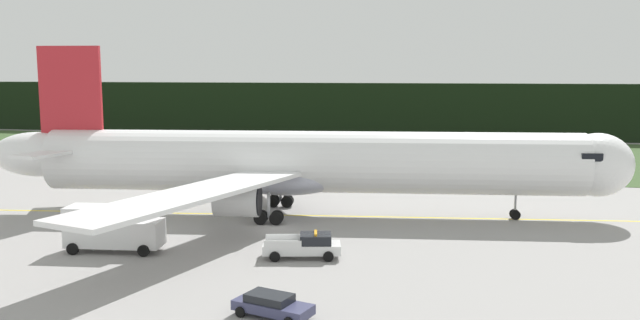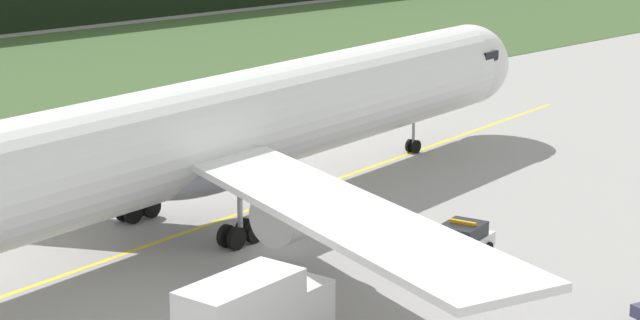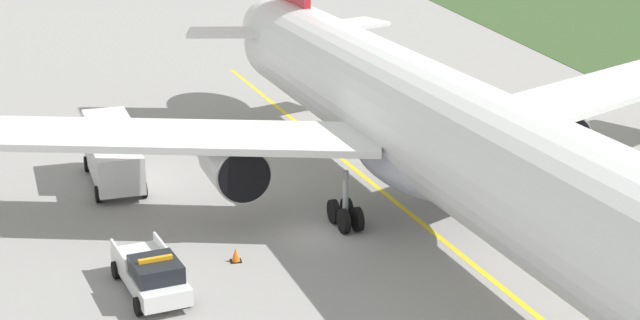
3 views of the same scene
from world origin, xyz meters
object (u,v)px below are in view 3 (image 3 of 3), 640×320
(airliner, at_px, (445,137))
(ops_pickup_truck, at_px, (151,274))
(apron_cone, at_px, (236,255))
(catering_truck, at_px, (112,151))

(airliner, xyz_separation_m, ops_pickup_truck, (3.27, -13.68, -4.15))
(airliner, xyz_separation_m, apron_cone, (0.67, -9.88, -4.74))
(airliner, distance_m, apron_cone, 10.98)
(catering_truck, bearing_deg, apron_cone, 23.73)
(ops_pickup_truck, bearing_deg, catering_truck, -174.12)
(ops_pickup_truck, xyz_separation_m, catering_truck, (-14.69, -1.51, 0.93))
(apron_cone, bearing_deg, catering_truck, -156.27)
(airliner, height_order, catering_truck, airliner)
(airliner, relative_size, apron_cone, 94.58)
(catering_truck, relative_size, apron_cone, 11.61)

